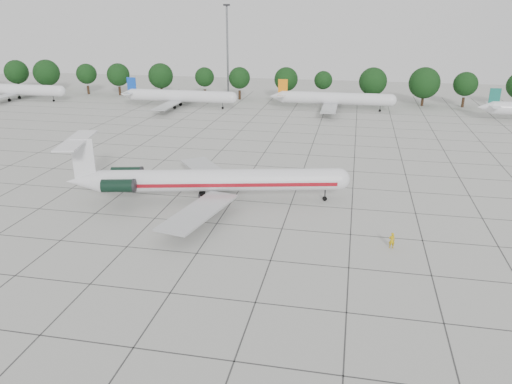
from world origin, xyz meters
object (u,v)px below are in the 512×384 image
bg_airliner_b (180,96)px  bg_airliner_c (335,99)px  floodlight_mast (227,45)px  ground_crew (392,240)px  bg_airliner_a (16,90)px  main_airliner (204,180)px

bg_airliner_b → bg_airliner_c: (39.55, 4.22, 0.00)m
bg_airliner_c → floodlight_mast: (-32.24, 17.60, 11.37)m
floodlight_mast → ground_crew: bearing=-65.8°
ground_crew → bg_airliner_c: 77.68m
ground_crew → floodlight_mast: (-42.41, 94.59, 13.37)m
bg_airliner_c → floodlight_mast: bearing=151.4°
floodlight_mast → bg_airliner_b: bearing=-108.5°
bg_airliner_c → bg_airliner_a: bearing=-178.0°
bg_airliner_b → floodlight_mast: (7.31, 21.83, 11.37)m
bg_airliner_a → bg_airliner_c: bearing=2.0°
ground_crew → bg_airliner_c: bearing=-89.9°
bg_airliner_b → floodlight_mast: bearing=71.5°
main_airliner → bg_airliner_c: (13.70, 67.79, -0.21)m
main_airliner → bg_airliner_c: 69.16m
main_airliner → bg_airliner_b: 68.62m
bg_airliner_a → bg_airliner_b: same height
ground_crew → floodlight_mast: size_ratio=0.07×
main_airliner → bg_airliner_a: bearing=126.2°
main_airliner → bg_airliner_b: size_ratio=1.32×
bg_airliner_c → floodlight_mast: floodlight_mast is taller
main_airliner → floodlight_mast: floodlight_mast is taller
bg_airliner_c → bg_airliner_b: bearing=-173.9°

